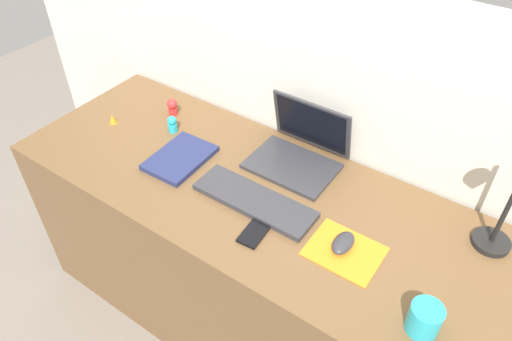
{
  "coord_description": "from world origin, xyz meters",
  "views": [
    {
      "loc": [
        0.68,
        -0.94,
        1.83
      ],
      "look_at": [
        0.02,
        0.0,
        0.83
      ],
      "focal_mm": 33.43,
      "sensor_mm": 36.0,
      "label": 1
    }
  ],
  "objects_px": {
    "keyboard": "(254,201)",
    "toy_figurine_cyan": "(172,124)",
    "toy_figurine_red": "(172,107)",
    "desk_lamp": "(509,206)",
    "toy_figurine_orange": "(113,119)",
    "notebook_pad": "(180,158)",
    "mouse": "(343,243)",
    "cell_phone": "(256,231)",
    "laptop": "(301,147)",
    "coffee_mug": "(424,319)"
  },
  "relations": [
    {
      "from": "keyboard",
      "to": "toy_figurine_cyan",
      "type": "height_order",
      "value": "toy_figurine_cyan"
    },
    {
      "from": "toy_figurine_red",
      "to": "desk_lamp",
      "type": "bearing_deg",
      "value": -0.01
    },
    {
      "from": "keyboard",
      "to": "toy_figurine_orange",
      "type": "bearing_deg",
      "value": 175.94
    },
    {
      "from": "notebook_pad",
      "to": "toy_figurine_orange",
      "type": "bearing_deg",
      "value": 174.2
    },
    {
      "from": "mouse",
      "to": "cell_phone",
      "type": "height_order",
      "value": "mouse"
    },
    {
      "from": "mouse",
      "to": "toy_figurine_red",
      "type": "relative_size",
      "value": 1.38
    },
    {
      "from": "laptop",
      "to": "coffee_mug",
      "type": "bearing_deg",
      "value": -34.07
    },
    {
      "from": "keyboard",
      "to": "coffee_mug",
      "type": "relative_size",
      "value": 4.71
    },
    {
      "from": "toy_figurine_cyan",
      "to": "keyboard",
      "type": "bearing_deg",
      "value": -16.41
    },
    {
      "from": "toy_figurine_orange",
      "to": "keyboard",
      "type": "bearing_deg",
      "value": -4.06
    },
    {
      "from": "mouse",
      "to": "toy_figurine_red",
      "type": "xyz_separation_m",
      "value": [
        -0.87,
        0.23,
        0.02
      ]
    },
    {
      "from": "notebook_pad",
      "to": "toy_figurine_red",
      "type": "xyz_separation_m",
      "value": [
        -0.22,
        0.2,
        0.03
      ]
    },
    {
      "from": "cell_phone",
      "to": "laptop",
      "type": "bearing_deg",
      "value": 96.05
    },
    {
      "from": "cell_phone",
      "to": "toy_figurine_red",
      "type": "xyz_separation_m",
      "value": [
        -0.63,
        0.33,
        0.03
      ]
    },
    {
      "from": "toy_figurine_orange",
      "to": "toy_figurine_cyan",
      "type": "bearing_deg",
      "value": 21.51
    },
    {
      "from": "laptop",
      "to": "desk_lamp",
      "type": "distance_m",
      "value": 0.68
    },
    {
      "from": "laptop",
      "to": "toy_figurine_orange",
      "type": "bearing_deg",
      "value": -162.81
    },
    {
      "from": "mouse",
      "to": "toy_figurine_cyan",
      "type": "height_order",
      "value": "toy_figurine_cyan"
    },
    {
      "from": "laptop",
      "to": "keyboard",
      "type": "relative_size",
      "value": 0.73
    },
    {
      "from": "coffee_mug",
      "to": "toy_figurine_red",
      "type": "relative_size",
      "value": 1.25
    },
    {
      "from": "mouse",
      "to": "desk_lamp",
      "type": "relative_size",
      "value": 0.24
    },
    {
      "from": "notebook_pad",
      "to": "keyboard",
      "type": "bearing_deg",
      "value": -6.11
    },
    {
      "from": "cell_phone",
      "to": "notebook_pad",
      "type": "height_order",
      "value": "notebook_pad"
    },
    {
      "from": "notebook_pad",
      "to": "laptop",
      "type": "bearing_deg",
      "value": 33.54
    },
    {
      "from": "coffee_mug",
      "to": "toy_figurine_orange",
      "type": "relative_size",
      "value": 2.4
    },
    {
      "from": "cell_phone",
      "to": "desk_lamp",
      "type": "bearing_deg",
      "value": 24.41
    },
    {
      "from": "keyboard",
      "to": "coffee_mug",
      "type": "bearing_deg",
      "value": -12.09
    },
    {
      "from": "keyboard",
      "to": "notebook_pad",
      "type": "height_order",
      "value": "same"
    },
    {
      "from": "toy_figurine_red",
      "to": "mouse",
      "type": "bearing_deg",
      "value": -14.83
    },
    {
      "from": "coffee_mug",
      "to": "mouse",
      "type": "bearing_deg",
      "value": 156.41
    },
    {
      "from": "mouse",
      "to": "laptop",
      "type": "bearing_deg",
      "value": 138.25
    },
    {
      "from": "notebook_pad",
      "to": "toy_figurine_cyan",
      "type": "xyz_separation_m",
      "value": [
        -0.14,
        0.12,
        0.02
      ]
    },
    {
      "from": "desk_lamp",
      "to": "toy_figurine_red",
      "type": "xyz_separation_m",
      "value": [
        -1.22,
        0.0,
        -0.15
      ]
    },
    {
      "from": "keyboard",
      "to": "toy_figurine_orange",
      "type": "relative_size",
      "value": 11.3
    },
    {
      "from": "laptop",
      "to": "keyboard",
      "type": "xyz_separation_m",
      "value": [
        -0.01,
        -0.27,
        -0.04
      ]
    },
    {
      "from": "mouse",
      "to": "toy_figurine_orange",
      "type": "relative_size",
      "value": 2.65
    },
    {
      "from": "keyboard",
      "to": "toy_figurine_red",
      "type": "relative_size",
      "value": 5.9
    },
    {
      "from": "laptop",
      "to": "notebook_pad",
      "type": "height_order",
      "value": "laptop"
    },
    {
      "from": "mouse",
      "to": "toy_figurine_orange",
      "type": "height_order",
      "value": "mouse"
    },
    {
      "from": "coffee_mug",
      "to": "laptop",
      "type": "bearing_deg",
      "value": 145.93
    },
    {
      "from": "toy_figurine_orange",
      "to": "toy_figurine_cyan",
      "type": "relative_size",
      "value": 0.55
    },
    {
      "from": "mouse",
      "to": "toy_figurine_orange",
      "type": "xyz_separation_m",
      "value": [
        -1.03,
        0.06,
        -0.0
      ]
    },
    {
      "from": "toy_figurine_orange",
      "to": "toy_figurine_red",
      "type": "xyz_separation_m",
      "value": [
        0.15,
        0.18,
        0.02
      ]
    },
    {
      "from": "toy_figurine_red",
      "to": "coffee_mug",
      "type": "bearing_deg",
      "value": -17.05
    },
    {
      "from": "cell_phone",
      "to": "toy_figurine_red",
      "type": "relative_size",
      "value": 1.84
    },
    {
      "from": "mouse",
      "to": "toy_figurine_orange",
      "type": "bearing_deg",
      "value": 176.88
    },
    {
      "from": "laptop",
      "to": "cell_phone",
      "type": "bearing_deg",
      "value": -79.63
    },
    {
      "from": "laptop",
      "to": "toy_figurine_cyan",
      "type": "bearing_deg",
      "value": -164.93
    },
    {
      "from": "cell_phone",
      "to": "desk_lamp",
      "type": "distance_m",
      "value": 0.7
    },
    {
      "from": "desk_lamp",
      "to": "toy_figurine_orange",
      "type": "height_order",
      "value": "desk_lamp"
    }
  ]
}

